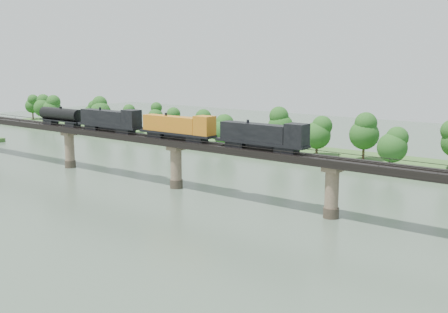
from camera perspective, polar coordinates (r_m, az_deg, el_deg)
The scene contains 6 objects.
ground at distance 112.25m, azimuth -15.41°, elevation -5.85°, with size 400.00×400.00×0.00m, color #3C4D3E.
far_bank at distance 174.78m, azimuth 7.53°, elevation 0.32°, with size 300.00×24.00×1.60m, color #2E5321.
bridge at distance 130.40m, azimuth -4.89°, elevation -0.86°, with size 236.00×30.00×11.50m.
bridge_superstructure at distance 129.35m, azimuth -4.93°, elevation 1.89°, with size 220.00×4.90×0.75m.
far_treeline at distance 174.19m, azimuth 4.51°, elevation 3.02°, with size 289.06×17.54×13.60m.
freight_train at distance 134.06m, azimuth -7.22°, elevation 3.23°, with size 85.81×3.34×5.91m.
Camera 1 is at (87.65, -63.36, 30.05)m, focal length 45.00 mm.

